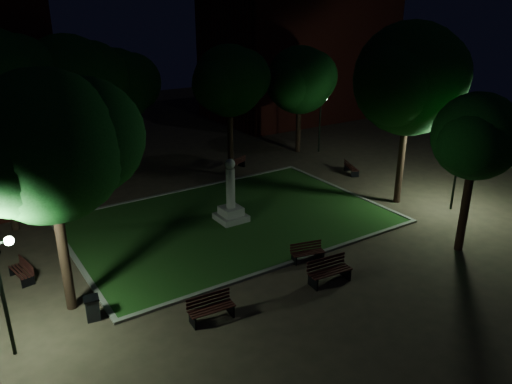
{
  "coord_description": "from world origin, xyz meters",
  "views": [
    {
      "loc": [
        -11.44,
        -17.75,
        10.41
      ],
      "look_at": [
        0.84,
        1.0,
        1.73
      ],
      "focal_mm": 35.0,
      "sensor_mm": 36.0,
      "label": 1
    }
  ],
  "objects_px": {
    "bench_right_side": "(351,168)",
    "bench_left_side": "(22,271)",
    "bench_west_near": "(211,308)",
    "bench_far_side": "(236,164)",
    "bench_near_right": "(307,253)",
    "trash_bin": "(92,308)",
    "bench_near_left": "(329,271)",
    "monument": "(231,204)"
  },
  "relations": [
    {
      "from": "bench_right_side",
      "to": "bench_left_side",
      "type": "bearing_deg",
      "value": 119.5
    },
    {
      "from": "bench_west_near",
      "to": "bench_far_side",
      "type": "relative_size",
      "value": 1.05
    },
    {
      "from": "bench_near_right",
      "to": "bench_west_near",
      "type": "distance_m",
      "value": 5.61
    },
    {
      "from": "bench_left_side",
      "to": "trash_bin",
      "type": "bearing_deg",
      "value": 9.5
    },
    {
      "from": "bench_right_side",
      "to": "bench_near_left",
      "type": "bearing_deg",
      "value": 155.7
    },
    {
      "from": "monument",
      "to": "trash_bin",
      "type": "xyz_separation_m",
      "value": [
        -8.17,
        -4.42,
        -0.52
      ]
    },
    {
      "from": "bench_left_side",
      "to": "bench_far_side",
      "type": "bearing_deg",
      "value": 105.62
    },
    {
      "from": "monument",
      "to": "bench_west_near",
      "type": "xyz_separation_m",
      "value": [
        -4.74,
        -6.66,
        -0.53
      ]
    },
    {
      "from": "bench_right_side",
      "to": "bench_far_side",
      "type": "relative_size",
      "value": 0.96
    },
    {
      "from": "bench_near_left",
      "to": "bench_far_side",
      "type": "bearing_deg",
      "value": 78.2
    },
    {
      "from": "bench_near_right",
      "to": "bench_far_side",
      "type": "distance_m",
      "value": 12.68
    },
    {
      "from": "bench_near_left",
      "to": "bench_right_side",
      "type": "distance_m",
      "value": 13.4
    },
    {
      "from": "bench_far_side",
      "to": "trash_bin",
      "type": "distance_m",
      "value": 16.96
    },
    {
      "from": "bench_near_left",
      "to": "bench_right_side",
      "type": "xyz_separation_m",
      "value": [
        9.79,
        9.15,
        -0.09
      ]
    },
    {
      "from": "bench_right_side",
      "to": "bench_west_near",
      "type": "bearing_deg",
      "value": 143.26
    },
    {
      "from": "bench_near_right",
      "to": "trash_bin",
      "type": "relative_size",
      "value": 1.76
    },
    {
      "from": "bench_near_left",
      "to": "bench_right_side",
      "type": "height_order",
      "value": "bench_near_left"
    },
    {
      "from": "monument",
      "to": "bench_right_side",
      "type": "bearing_deg",
      "value": 11.88
    },
    {
      "from": "bench_near_right",
      "to": "bench_far_side",
      "type": "xyz_separation_m",
      "value": [
        3.8,
        12.1,
        0.02
      ]
    },
    {
      "from": "monument",
      "to": "bench_left_side",
      "type": "distance_m",
      "value": 9.75
    },
    {
      "from": "bench_near_left",
      "to": "bench_left_side",
      "type": "height_order",
      "value": "bench_near_left"
    },
    {
      "from": "bench_far_side",
      "to": "bench_left_side",
      "type": "bearing_deg",
      "value": 2.87
    },
    {
      "from": "bench_west_near",
      "to": "trash_bin",
      "type": "distance_m",
      "value": 4.1
    },
    {
      "from": "monument",
      "to": "bench_far_side",
      "type": "relative_size",
      "value": 2.01
    },
    {
      "from": "monument",
      "to": "bench_west_near",
      "type": "bearing_deg",
      "value": -125.44
    },
    {
      "from": "monument",
      "to": "bench_near_right",
      "type": "distance_m",
      "value": 5.29
    },
    {
      "from": "monument",
      "to": "bench_near_left",
      "type": "height_order",
      "value": "monument"
    },
    {
      "from": "monument",
      "to": "bench_near_left",
      "type": "xyz_separation_m",
      "value": [
        0.3,
        -7.03,
        -0.49
      ]
    },
    {
      "from": "bench_west_near",
      "to": "trash_bin",
      "type": "height_order",
      "value": "bench_west_near"
    },
    {
      "from": "monument",
      "to": "bench_left_side",
      "type": "bearing_deg",
      "value": -178.42
    },
    {
      "from": "monument",
      "to": "bench_near_left",
      "type": "bearing_deg",
      "value": -87.53
    },
    {
      "from": "monument",
      "to": "bench_west_near",
      "type": "height_order",
      "value": "monument"
    },
    {
      "from": "bench_near_left",
      "to": "bench_left_side",
      "type": "xyz_separation_m",
      "value": [
        -10.03,
        6.76,
        -0.09
      ]
    },
    {
      "from": "bench_right_side",
      "to": "bench_far_side",
      "type": "xyz_separation_m",
      "value": [
        -5.62,
        4.76,
        0.02
      ]
    },
    {
      "from": "trash_bin",
      "to": "bench_near_right",
      "type": "bearing_deg",
      "value": -5.18
    },
    {
      "from": "bench_left_side",
      "to": "bench_right_side",
      "type": "height_order",
      "value": "bench_left_side"
    },
    {
      "from": "bench_west_near",
      "to": "bench_near_left",
      "type": "bearing_deg",
      "value": -0.01
    },
    {
      "from": "monument",
      "to": "bench_left_side",
      "type": "relative_size",
      "value": 2.11
    },
    {
      "from": "bench_left_side",
      "to": "bench_right_side",
      "type": "distance_m",
      "value": 19.96
    },
    {
      "from": "bench_near_right",
      "to": "bench_far_side",
      "type": "height_order",
      "value": "bench_far_side"
    },
    {
      "from": "trash_bin",
      "to": "bench_right_side",
      "type": "bearing_deg",
      "value": 19.7
    },
    {
      "from": "monument",
      "to": "bench_near_left",
      "type": "relative_size",
      "value": 1.74
    }
  ]
}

